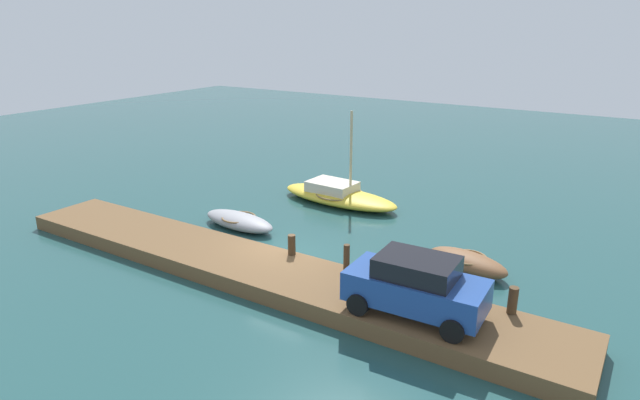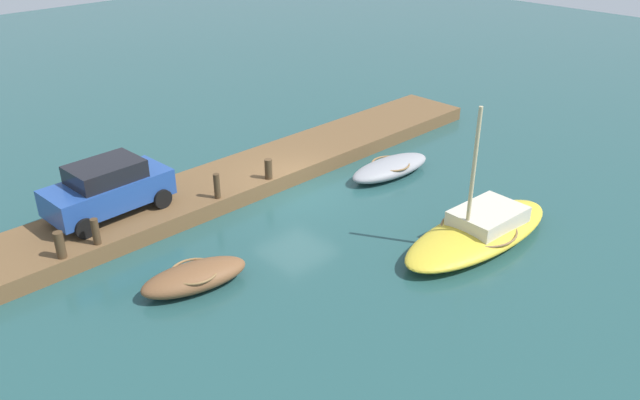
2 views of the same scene
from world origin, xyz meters
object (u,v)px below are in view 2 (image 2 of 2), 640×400
Objects in this scene: dinghy_brown at (195,277)px; mooring_post_west at (268,169)px; sailboat_yellow at (480,230)px; parked_car at (108,188)px; mooring_post_mid_west at (217,186)px; mooring_post_mid_east at (96,232)px; mooring_post_east at (60,245)px; rowboat_grey at (390,168)px.

dinghy_brown is 6.28m from mooring_post_west.
parked_car is at bearing -45.38° from sailboat_yellow.
mooring_post_mid_west is at bearing -54.23° from sailboat_yellow.
mooring_post_mid_west is at bearing 151.87° from parked_car.
dinghy_brown is at bearing 87.22° from parked_car.
dinghy_brown is 3.46m from mooring_post_mid_east.
mooring_post_mid_east is 2.01m from parked_car.
mooring_post_mid_west is 0.22× the size of parked_car.
sailboat_yellow reaches higher than mooring_post_east.
rowboat_grey is at bearing -160.65° from dinghy_brown.
mooring_post_mid_east is at bearing 180.00° from mooring_post_east.
dinghy_brown is 3.69× the size of mooring_post_mid_west.
rowboat_grey is 5.15× the size of mooring_post_west.
parked_car is (-0.05, -4.69, 1.10)m from dinghy_brown.
mooring_post_mid_west is 3.46m from parked_car.
mooring_post_east is at bearing 0.00° from mooring_post_west.
mooring_post_mid_east is (1.21, -3.19, 0.62)m from dinghy_brown.
mooring_post_mid_east is (8.97, -7.28, 0.55)m from sailboat_yellow.
rowboat_grey is 0.96× the size of parked_car.
parked_car is at bearing -15.72° from mooring_post_west.
mooring_post_east is 2.82m from parked_car.
parked_car is at bearing -147.24° from mooring_post_east.
sailboat_yellow is at bearing 122.48° from mooring_post_mid_west.
mooring_post_east is (1.08, 0.00, -0.01)m from mooring_post_mid_east.
parked_car reaches higher than mooring_post_mid_east.
mooring_post_mid_west is 4.34m from mooring_post_mid_east.
sailboat_yellow is 8.65m from mooring_post_mid_west.
mooring_post_mid_west reaches higher than dinghy_brown.
mooring_post_west is (-5.38, -3.19, 0.57)m from dinghy_brown.
sailboat_yellow is at bearing 129.12° from parked_car.
mooring_post_west is 2.25m from mooring_post_mid_west.
mooring_post_mid_east is at bearing 47.93° from parked_car.
sailboat_yellow is 11.57m from mooring_post_mid_east.
sailboat_yellow is 12.43m from mooring_post_east.
mooring_post_east is at bearing -41.50° from dinghy_brown.
mooring_post_east is at bearing -5.29° from rowboat_grey.
mooring_post_east is (7.66, 0.00, 0.04)m from mooring_post_west.
mooring_post_west is at bearing -68.53° from sailboat_yellow.
mooring_post_east is at bearing 30.56° from parked_car.
mooring_post_mid_east is at bearing -56.42° from dinghy_brown.
sailboat_yellow is 8.70× the size of mooring_post_west.
sailboat_yellow reaches higher than parked_car.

